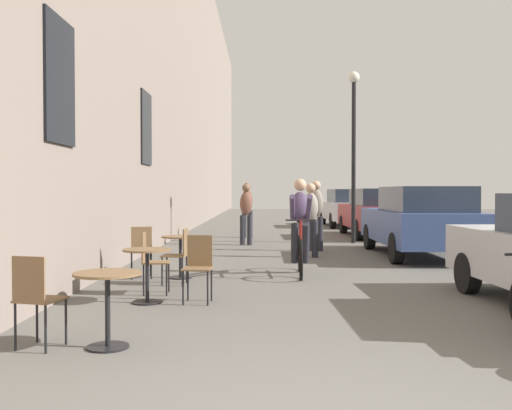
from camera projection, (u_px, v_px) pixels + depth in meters
name	position (u px, v px, depth m)	size (l,w,h in m)	color
building_facade_left	(163.00, 31.00, 17.23)	(0.54, 68.00, 12.60)	gray
cafe_table_near	(108.00, 293.00, 5.44)	(0.64, 0.64, 0.72)	black
cafe_chair_near_toward_street	(36.00, 295.00, 5.37)	(0.46, 0.46, 0.89)	black
cafe_table_mid	(147.00, 264.00, 7.62)	(0.64, 0.64, 0.72)	black
cafe_chair_mid_toward_street	(151.00, 258.00, 8.28)	(0.40, 0.40, 0.89)	black
cafe_chair_mid_toward_wall	(199.00, 264.00, 7.69)	(0.40, 0.40, 0.89)	black
cafe_table_far	(180.00, 248.00, 9.81)	(0.64, 0.64, 0.72)	black
cafe_chair_far_toward_street	(179.00, 252.00, 9.14)	(0.40, 0.40, 0.89)	black
cafe_chair_far_toward_wall	(141.00, 248.00, 9.74)	(0.46, 0.46, 0.89)	black
cyclist_on_bicycle	(300.00, 229.00, 10.25)	(0.52, 1.76, 1.74)	black
pedestrian_near	(311.00, 216.00, 12.86)	(0.35, 0.25, 1.66)	#26262D
pedestrian_mid	(316.00, 211.00, 14.26)	(0.37, 0.28, 1.74)	#26262D
pedestrian_far	(246.00, 211.00, 15.81)	(0.36, 0.27, 1.68)	#26262D
pedestrian_furthest	(247.00, 207.00, 18.38)	(0.36, 0.27, 1.76)	#26262D
street_lamp	(354.00, 135.00, 16.42)	(0.32, 0.32, 4.90)	black
parked_car_second	(420.00, 220.00, 13.04)	(1.89, 4.46, 1.59)	#384C84
parked_car_third	(377.00, 212.00, 18.62)	(1.94, 4.44, 1.57)	maroon
parked_car_fourth	(348.00, 207.00, 24.12)	(1.97, 4.45, 1.57)	#B7B7BC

